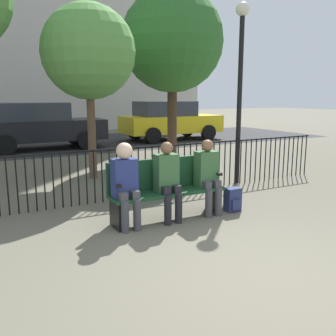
{
  "coord_description": "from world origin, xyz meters",
  "views": [
    {
      "loc": [
        -2.6,
        -2.62,
        1.87
      ],
      "look_at": [
        0.0,
        2.21,
        0.8
      ],
      "focal_mm": 40.0,
      "sensor_mm": 36.0,
      "label": 1
    }
  ],
  "objects_px": {
    "backpack": "(233,200)",
    "tree_2": "(172,41)",
    "parked_car_1": "(40,125)",
    "seated_person_1": "(168,178)",
    "tree_0": "(89,53)",
    "lamp_post": "(241,67)",
    "seated_person_0": "(126,180)",
    "seated_person_2": "(208,173)",
    "park_bench": "(166,187)",
    "parked_car_0": "(170,120)"
  },
  "relations": [
    {
      "from": "lamp_post",
      "to": "seated_person_1",
      "type": "bearing_deg",
      "value": -149.1
    },
    {
      "from": "seated_person_0",
      "to": "seated_person_2",
      "type": "bearing_deg",
      "value": -0.09
    },
    {
      "from": "parked_car_1",
      "to": "seated_person_2",
      "type": "bearing_deg",
      "value": -83.38
    },
    {
      "from": "seated_person_0",
      "to": "tree_2",
      "type": "xyz_separation_m",
      "value": [
        3.53,
        5.05,
        2.7
      ]
    },
    {
      "from": "backpack",
      "to": "tree_2",
      "type": "xyz_separation_m",
      "value": [
        1.7,
        5.14,
        3.2
      ]
    },
    {
      "from": "lamp_post",
      "to": "seated_person_2",
      "type": "bearing_deg",
      "value": -140.01
    },
    {
      "from": "backpack",
      "to": "lamp_post",
      "type": "xyz_separation_m",
      "value": [
        1.35,
        1.6,
        2.25
      ]
    },
    {
      "from": "seated_person_2",
      "to": "seated_person_1",
      "type": "bearing_deg",
      "value": 179.97
    },
    {
      "from": "lamp_post",
      "to": "parked_car_1",
      "type": "relative_size",
      "value": 0.88
    },
    {
      "from": "seated_person_0",
      "to": "seated_person_2",
      "type": "relative_size",
      "value": 1.03
    },
    {
      "from": "backpack",
      "to": "tree_0",
      "type": "distance_m",
      "value": 4.57
    },
    {
      "from": "backpack",
      "to": "parked_car_1",
      "type": "distance_m",
      "value": 9.08
    },
    {
      "from": "backpack",
      "to": "parked_car_1",
      "type": "height_order",
      "value": "parked_car_1"
    },
    {
      "from": "tree_0",
      "to": "parked_car_0",
      "type": "xyz_separation_m",
      "value": [
        5.1,
        5.7,
        -1.94
      ]
    },
    {
      "from": "tree_0",
      "to": "seated_person_1",
      "type": "bearing_deg",
      "value": -88.54
    },
    {
      "from": "tree_2",
      "to": "parked_car_1",
      "type": "xyz_separation_m",
      "value": [
        -3.17,
        3.79,
        -2.55
      ]
    },
    {
      "from": "seated_person_2",
      "to": "seated_person_0",
      "type": "bearing_deg",
      "value": 179.91
    },
    {
      "from": "tree_0",
      "to": "lamp_post",
      "type": "bearing_deg",
      "value": -36.99
    },
    {
      "from": "seated_person_0",
      "to": "tree_2",
      "type": "bearing_deg",
      "value": 55.03
    },
    {
      "from": "seated_person_2",
      "to": "lamp_post",
      "type": "xyz_separation_m",
      "value": [
        1.79,
        1.5,
        1.78
      ]
    },
    {
      "from": "seated_person_0",
      "to": "parked_car_0",
      "type": "relative_size",
      "value": 0.29
    },
    {
      "from": "seated_person_2",
      "to": "backpack",
      "type": "height_order",
      "value": "seated_person_2"
    },
    {
      "from": "backpack",
      "to": "tree_2",
      "type": "height_order",
      "value": "tree_2"
    },
    {
      "from": "parked_car_1",
      "to": "seated_person_1",
      "type": "bearing_deg",
      "value": -88.01
    },
    {
      "from": "seated_person_1",
      "to": "backpack",
      "type": "height_order",
      "value": "seated_person_1"
    },
    {
      "from": "seated_person_0",
      "to": "tree_0",
      "type": "relative_size",
      "value": 0.32
    },
    {
      "from": "backpack",
      "to": "lamp_post",
      "type": "distance_m",
      "value": 3.08
    },
    {
      "from": "backpack",
      "to": "tree_2",
      "type": "bearing_deg",
      "value": 71.68
    },
    {
      "from": "backpack",
      "to": "parked_car_1",
      "type": "xyz_separation_m",
      "value": [
        -1.47,
        8.94,
        0.65
      ]
    },
    {
      "from": "seated_person_0",
      "to": "seated_person_1",
      "type": "xyz_separation_m",
      "value": [
        0.67,
        -0.0,
        -0.03
      ]
    },
    {
      "from": "seated_person_2",
      "to": "tree_0",
      "type": "relative_size",
      "value": 0.31
    },
    {
      "from": "seated_person_1",
      "to": "seated_person_2",
      "type": "height_order",
      "value": "seated_person_1"
    },
    {
      "from": "parked_car_0",
      "to": "seated_person_0",
      "type": "bearing_deg",
      "value": -121.82
    },
    {
      "from": "park_bench",
      "to": "tree_0",
      "type": "height_order",
      "value": "tree_0"
    },
    {
      "from": "park_bench",
      "to": "seated_person_0",
      "type": "distance_m",
      "value": 0.74
    },
    {
      "from": "seated_person_1",
      "to": "parked_car_1",
      "type": "bearing_deg",
      "value": 91.99
    },
    {
      "from": "tree_0",
      "to": "parked_car_0",
      "type": "bearing_deg",
      "value": 48.17
    },
    {
      "from": "tree_0",
      "to": "parked_car_1",
      "type": "xyz_separation_m",
      "value": [
        -0.22,
        5.38,
        -1.94
      ]
    },
    {
      "from": "tree_0",
      "to": "tree_2",
      "type": "bearing_deg",
      "value": 28.29
    },
    {
      "from": "seated_person_0",
      "to": "backpack",
      "type": "xyz_separation_m",
      "value": [
        1.83,
        -0.1,
        -0.51
      ]
    },
    {
      "from": "seated_person_2",
      "to": "park_bench",
      "type": "bearing_deg",
      "value": 169.28
    },
    {
      "from": "park_bench",
      "to": "parked_car_1",
      "type": "height_order",
      "value": "parked_car_1"
    },
    {
      "from": "park_bench",
      "to": "parked_car_0",
      "type": "xyz_separation_m",
      "value": [
        4.98,
        9.03,
        0.35
      ]
    },
    {
      "from": "seated_person_0",
      "to": "parked_car_1",
      "type": "relative_size",
      "value": 0.29
    },
    {
      "from": "backpack",
      "to": "seated_person_1",
      "type": "bearing_deg",
      "value": 175.33
    },
    {
      "from": "parked_car_1",
      "to": "park_bench",
      "type": "bearing_deg",
      "value": -87.77
    },
    {
      "from": "park_bench",
      "to": "parked_car_0",
      "type": "height_order",
      "value": "parked_car_0"
    },
    {
      "from": "parked_car_0",
      "to": "parked_car_1",
      "type": "height_order",
      "value": "same"
    },
    {
      "from": "seated_person_0",
      "to": "lamp_post",
      "type": "distance_m",
      "value": 3.93
    },
    {
      "from": "lamp_post",
      "to": "parked_car_0",
      "type": "distance_m",
      "value": 8.21
    }
  ]
}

